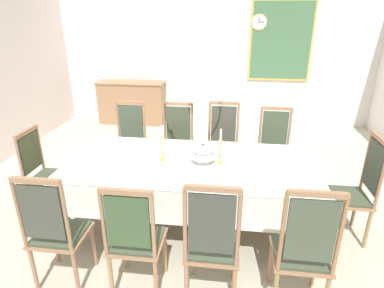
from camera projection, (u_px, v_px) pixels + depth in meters
ground at (194, 210)px, 4.01m from camera, size 6.51×7.05×0.04m
back_wall at (215, 45)px, 6.66m from camera, size 6.51×0.08×3.30m
dining_table at (191, 168)px, 3.47m from camera, size 2.63×1.24×0.78m
tablecloth at (191, 169)px, 3.48m from camera, size 2.65×1.26×0.37m
chair_south_a at (55, 230)px, 2.70m from camera, size 0.44×0.42×1.12m
chair_north_a at (130, 141)px, 4.59m from camera, size 0.44×0.42×1.12m
chair_south_b at (135, 238)px, 2.63m from camera, size 0.44×0.42×1.08m
chair_north_b at (177, 143)px, 4.50m from camera, size 0.44×0.42×1.12m
chair_south_c at (212, 242)px, 2.54m from camera, size 0.44×0.42×1.15m
chair_north_c at (223, 145)px, 4.43m from camera, size 0.44×0.42×1.16m
chair_south_d at (303, 250)px, 2.45m from camera, size 0.44×0.42×1.16m
chair_north_d at (274, 148)px, 4.35m from camera, size 0.44×0.42×1.11m
chair_head_west at (44, 172)px, 3.73m from camera, size 0.42×0.44×1.06m
chair_head_east at (356, 189)px, 3.31m from camera, size 0.42×0.44×1.15m
soup_tureen at (203, 153)px, 3.39m from camera, size 0.27×0.27×0.22m
candlestick_west at (162, 147)px, 3.42m from camera, size 0.07×0.07×0.39m
candlestick_east at (220, 150)px, 3.35m from camera, size 0.07×0.07×0.39m
bowl_near_left at (244, 187)px, 2.91m from camera, size 0.14×0.14×0.03m
bowl_near_right at (122, 141)px, 3.96m from camera, size 0.16×0.16×0.04m
spoon_primary at (255, 187)px, 2.93m from camera, size 0.06×0.17×0.01m
spoon_secondary at (115, 141)px, 4.00m from camera, size 0.06×0.17×0.01m
sideboard at (132, 103)px, 7.02m from camera, size 1.44×0.48×0.90m
mounted_clock at (259, 22)px, 6.32m from camera, size 0.31×0.06×0.31m
framed_painting at (281, 41)px, 6.41m from camera, size 1.24×0.05×1.55m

